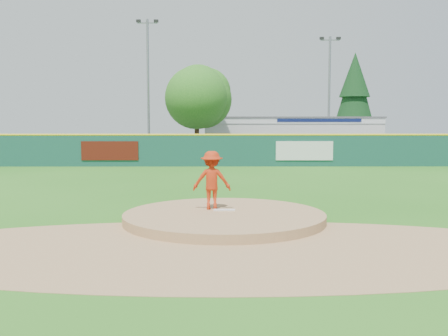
{
  "coord_description": "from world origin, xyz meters",
  "views": [
    {
      "loc": [
        -0.06,
        -13.47,
        2.65
      ],
      "look_at": [
        0.0,
        2.0,
        1.3
      ],
      "focal_mm": 40.0,
      "sensor_mm": 36.0,
      "label": 1
    }
  ],
  "objects_px": {
    "pool_building_grp": "(288,135)",
    "playground_slide": "(7,152)",
    "pitcher": "(212,180)",
    "light_pole_left": "(148,82)",
    "light_pole_right": "(329,90)",
    "conifer_tree": "(354,95)",
    "van": "(293,150)",
    "deciduous_tree": "(197,100)"
  },
  "relations": [
    {
      "from": "playground_slide",
      "to": "conifer_tree",
      "type": "distance_m",
      "value": 32.02
    },
    {
      "from": "van",
      "to": "conifer_tree",
      "type": "xyz_separation_m",
      "value": [
        7.92,
        13.5,
        4.74
      ]
    },
    {
      "from": "deciduous_tree",
      "to": "playground_slide",
      "type": "bearing_deg",
      "value": -166.04
    },
    {
      "from": "pool_building_grp",
      "to": "playground_slide",
      "type": "xyz_separation_m",
      "value": [
        -21.24,
        -10.29,
        -0.98
      ]
    },
    {
      "from": "light_pole_left",
      "to": "pool_building_grp",
      "type": "bearing_deg",
      "value": 22.6
    },
    {
      "from": "pitcher",
      "to": "light_pole_left",
      "type": "distance_m",
      "value": 27.48
    },
    {
      "from": "light_pole_left",
      "to": "light_pole_right",
      "type": "bearing_deg",
      "value": 7.59
    },
    {
      "from": "pool_building_grp",
      "to": "playground_slide",
      "type": "relative_size",
      "value": 6.19
    },
    {
      "from": "deciduous_tree",
      "to": "conifer_tree",
      "type": "relative_size",
      "value": 0.77
    },
    {
      "from": "van",
      "to": "playground_slide",
      "type": "height_order",
      "value": "van"
    },
    {
      "from": "playground_slide",
      "to": "pitcher",
      "type": "bearing_deg",
      "value": -54.84
    },
    {
      "from": "conifer_tree",
      "to": "light_pole_right",
      "type": "bearing_deg",
      "value": -119.74
    },
    {
      "from": "conifer_tree",
      "to": "light_pole_right",
      "type": "relative_size",
      "value": 0.95
    },
    {
      "from": "deciduous_tree",
      "to": "conifer_tree",
      "type": "height_order",
      "value": "conifer_tree"
    },
    {
      "from": "van",
      "to": "pool_building_grp",
      "type": "relative_size",
      "value": 0.37
    },
    {
      "from": "playground_slide",
      "to": "light_pole_left",
      "type": "distance_m",
      "value": 11.92
    },
    {
      "from": "playground_slide",
      "to": "light_pole_left",
      "type": "relative_size",
      "value": 0.22
    },
    {
      "from": "pool_building_grp",
      "to": "playground_slide",
      "type": "distance_m",
      "value": 23.62
    },
    {
      "from": "pitcher",
      "to": "deciduous_tree",
      "type": "bearing_deg",
      "value": -85.61
    },
    {
      "from": "light_pole_right",
      "to": "playground_slide",
      "type": "bearing_deg",
      "value": -163.26
    },
    {
      "from": "pitcher",
      "to": "deciduous_tree",
      "type": "height_order",
      "value": "deciduous_tree"
    },
    {
      "from": "playground_slide",
      "to": "deciduous_tree",
      "type": "relative_size",
      "value": 0.33
    },
    {
      "from": "conifer_tree",
      "to": "pool_building_grp",
      "type": "bearing_deg",
      "value": -150.22
    },
    {
      "from": "light_pole_right",
      "to": "van",
      "type": "bearing_deg",
      "value": -121.11
    },
    {
      "from": "pitcher",
      "to": "van",
      "type": "height_order",
      "value": "pitcher"
    },
    {
      "from": "deciduous_tree",
      "to": "light_pole_left",
      "type": "height_order",
      "value": "light_pole_left"
    },
    {
      "from": "van",
      "to": "playground_slide",
      "type": "distance_m",
      "value": 20.34
    },
    {
      "from": "pitcher",
      "to": "conifer_tree",
      "type": "bearing_deg",
      "value": -110.12
    },
    {
      "from": "conifer_tree",
      "to": "light_pole_left",
      "type": "distance_m",
      "value": 21.03
    },
    {
      "from": "van",
      "to": "pool_building_grp",
      "type": "xyz_separation_m",
      "value": [
        0.92,
        9.49,
        0.86
      ]
    },
    {
      "from": "playground_slide",
      "to": "light_pole_left",
      "type": "bearing_deg",
      "value": 29.79
    },
    {
      "from": "pitcher",
      "to": "conifer_tree",
      "type": "height_order",
      "value": "conifer_tree"
    },
    {
      "from": "deciduous_tree",
      "to": "conifer_tree",
      "type": "distance_m",
      "value": 18.63
    },
    {
      "from": "pitcher",
      "to": "conifer_tree",
      "type": "relative_size",
      "value": 0.17
    },
    {
      "from": "van",
      "to": "light_pole_right",
      "type": "bearing_deg",
      "value": -54.94
    },
    {
      "from": "pool_building_grp",
      "to": "light_pole_right",
      "type": "height_order",
      "value": "light_pole_right"
    },
    {
      "from": "light_pole_left",
      "to": "playground_slide",
      "type": "bearing_deg",
      "value": -150.21
    },
    {
      "from": "van",
      "to": "deciduous_tree",
      "type": "bearing_deg",
      "value": 46.72
    },
    {
      "from": "playground_slide",
      "to": "conifer_tree",
      "type": "bearing_deg",
      "value": 26.84
    },
    {
      "from": "deciduous_tree",
      "to": "light_pole_right",
      "type": "distance_m",
      "value": 11.75
    },
    {
      "from": "light_pole_right",
      "to": "pool_building_grp",
      "type": "bearing_deg",
      "value": 135.05
    },
    {
      "from": "van",
      "to": "conifer_tree",
      "type": "bearing_deg",
      "value": -54.24
    }
  ]
}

